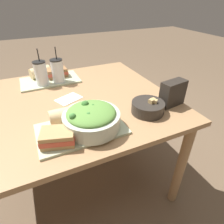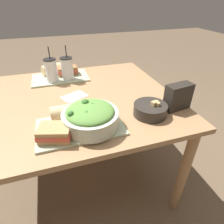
% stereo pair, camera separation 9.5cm
% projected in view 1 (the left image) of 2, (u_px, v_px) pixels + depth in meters
% --- Properties ---
extents(ground_plane, '(12.00, 12.00, 0.00)m').
position_uv_depth(ground_plane, '(78.00, 176.00, 1.56)').
color(ground_plane, brown).
extents(dining_table, '(1.29, 1.08, 0.73)m').
position_uv_depth(dining_table, '(68.00, 112.00, 1.21)').
color(dining_table, '#A37A51').
rests_on(dining_table, ground_plane).
extents(tray_near, '(0.42, 0.26, 0.01)m').
position_uv_depth(tray_near, '(82.00, 129.00, 0.92)').
color(tray_near, '#B2BC99').
rests_on(tray_near, dining_table).
extents(tray_far, '(0.42, 0.26, 0.01)m').
position_uv_depth(tray_far, '(50.00, 80.00, 1.42)').
color(tray_far, '#B2BC99').
rests_on(tray_far, dining_table).
extents(salad_bowl, '(0.27, 0.27, 0.12)m').
position_uv_depth(salad_bowl, '(91.00, 118.00, 0.89)').
color(salad_bowl, beige).
rests_on(salad_bowl, tray_near).
extents(soup_bowl, '(0.18, 0.18, 0.09)m').
position_uv_depth(soup_bowl, '(148.00, 107.00, 1.04)').
color(soup_bowl, '#2D2823').
rests_on(soup_bowl, dining_table).
extents(sandwich_near, '(0.17, 0.14, 0.06)m').
position_uv_depth(sandwich_near, '(58.00, 137.00, 0.81)').
color(sandwich_near, tan).
rests_on(sandwich_near, tray_near).
extents(baguette_near, '(0.16, 0.08, 0.08)m').
position_uv_depth(baguette_near, '(67.00, 115.00, 0.94)').
color(baguette_near, '#DBBC84').
rests_on(baguette_near, tray_near).
extents(sandwich_far, '(0.16, 0.10, 0.06)m').
position_uv_depth(sandwich_far, '(57.00, 73.00, 1.45)').
color(sandwich_far, olive).
rests_on(sandwich_far, tray_far).
extents(baguette_far, '(0.17, 0.12, 0.08)m').
position_uv_depth(baguette_far, '(41.00, 72.00, 1.44)').
color(baguette_far, '#DBBC84').
rests_on(baguette_far, tray_far).
extents(drink_cup_dark, '(0.09, 0.09, 0.25)m').
position_uv_depth(drink_cup_dark, '(41.00, 74.00, 1.30)').
color(drink_cup_dark, silver).
rests_on(drink_cup_dark, tray_far).
extents(drink_cup_red, '(0.09, 0.09, 0.25)m').
position_uv_depth(drink_cup_red, '(58.00, 71.00, 1.34)').
color(drink_cup_red, silver).
rests_on(drink_cup_red, tray_far).
extents(chip_bag, '(0.16, 0.09, 0.15)m').
position_uv_depth(chip_bag, '(173.00, 93.00, 1.09)').
color(chip_bag, '#28231E').
rests_on(chip_bag, dining_table).
extents(napkin_folded, '(0.18, 0.16, 0.00)m').
position_uv_depth(napkin_folded, '(69.00, 99.00, 1.18)').
color(napkin_folded, white).
rests_on(napkin_folded, dining_table).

